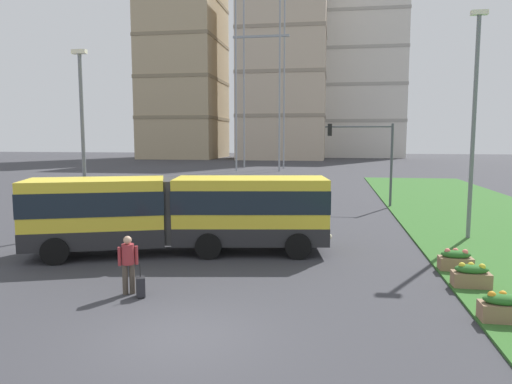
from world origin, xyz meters
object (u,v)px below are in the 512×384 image
streetlight_median (474,118)px  apartment_tower_westcentre (284,58)px  flower_planter_1 (471,275)px  apartment_tower_west (184,63)px  pedestrian_crossing (128,261)px  articulated_bus (180,212)px  car_silver_hatch (195,193)px  apartment_tower_centre (359,72)px  rolling_suitcase (141,286)px  flower_planter_0 (503,307)px  streetlight_left (83,133)px  flower_planter_2 (456,260)px  traffic_light_far_right (368,149)px

streetlight_median → apartment_tower_westcentre: apartment_tower_westcentre is taller
flower_planter_1 → apartment_tower_west: 100.07m
pedestrian_crossing → streetlight_median: size_ratio=0.17×
articulated_bus → flower_planter_1: 10.69m
car_silver_hatch → pedestrian_crossing: (3.56, -18.82, 0.25)m
flower_planter_1 → apartment_tower_centre: 105.11m
rolling_suitcase → flower_planter_0: rolling_suitcase is taller
streetlight_median → streetlight_left: bearing=-176.7°
flower_planter_0 → streetlight_median: (1.90, 10.25, 5.05)m
streetlight_left → flower_planter_2: bearing=-15.8°
flower_planter_2 → apartment_tower_westcentre: (-15.01, 87.64, 21.36)m
pedestrian_crossing → streetlight_median: (12.01, 9.59, 4.47)m
flower_planter_0 → flower_planter_1: 2.75m
apartment_tower_westcentre → streetlight_left: bearing=-90.8°
articulated_bus → streetlight_left: bearing=149.9°
traffic_light_far_right → car_silver_hatch: bearing=-177.5°
car_silver_hatch → streetlight_left: size_ratio=0.52×
flower_planter_0 → flower_planter_2: same height
traffic_light_far_right → apartment_tower_west: 83.20m
flower_planter_0 → streetlight_median: 11.58m
pedestrian_crossing → flower_planter_1: 10.34m
pedestrian_crossing → rolling_suitcase: (0.45, -0.20, -0.69)m
rolling_suitcase → streetlight_median: size_ratio=0.10×
flower_planter_0 → apartment_tower_centre: bearing=89.1°
car_silver_hatch → apartment_tower_west: bearing=108.0°
pedestrian_crossing → car_silver_hatch: bearing=100.7°
articulated_bus → flower_planter_1: bearing=-16.4°
streetlight_left → apartment_tower_centre: (17.81, 96.78, 15.41)m
articulated_bus → flower_planter_2: 10.32m
flower_planter_2 → traffic_light_far_right: bearing=97.2°
rolling_suitcase → flower_planter_2: bearing=23.3°
pedestrian_crossing → flower_planter_1: (10.11, 2.09, -0.58)m
rolling_suitcase → flower_planter_1: bearing=13.3°
flower_planter_0 → traffic_light_far_right: bearing=95.5°
car_silver_hatch → flower_planter_2: bearing=-47.4°
rolling_suitcase → apartment_tower_centre: (11.34, 105.51, 19.90)m
apartment_tower_west → flower_planter_0: bearing=-68.0°
streetlight_left → traffic_light_far_right: bearing=37.3°
streetlight_median → apartment_tower_westcentre: 85.30m
apartment_tower_westcentre → streetlight_median: bearing=-78.3°
car_silver_hatch → rolling_suitcase: size_ratio=4.64×
flower_planter_2 → streetlight_left: bearing=164.2°
rolling_suitcase → streetlight_left: 11.76m
articulated_bus → rolling_suitcase: bearing=-84.3°
flower_planter_0 → flower_planter_1: same height
flower_planter_0 → rolling_suitcase: bearing=177.2°
pedestrian_crossing → traffic_light_far_right: size_ratio=0.32×
car_silver_hatch → flower_planter_0: (13.68, -19.48, -0.33)m
pedestrian_crossing → streetlight_left: bearing=125.2°
flower_planter_1 → traffic_light_far_right: 17.69m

